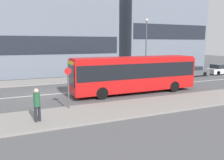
% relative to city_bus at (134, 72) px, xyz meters
% --- Properties ---
extents(ground_plane, '(120.00, 120.00, 0.00)m').
position_rel_city_bus_xyz_m(ground_plane, '(-7.23, 2.11, -1.79)').
color(ground_plane, '#4F4F51').
extents(sidewalk_near, '(44.00, 3.50, 0.13)m').
position_rel_city_bus_xyz_m(sidewalk_near, '(-7.23, -4.14, -1.73)').
color(sidewalk_near, gray).
rests_on(sidewalk_near, ground_plane).
extents(sidewalk_far, '(44.00, 3.50, 0.13)m').
position_rel_city_bus_xyz_m(sidewalk_far, '(-7.23, 8.36, -1.73)').
color(sidewalk_far, gray).
rests_on(sidewalk_far, ground_plane).
extents(lane_centerline, '(41.80, 0.16, 0.01)m').
position_rel_city_bus_xyz_m(lane_centerline, '(-7.23, 2.11, -1.79)').
color(lane_centerline, silver).
rests_on(lane_centerline, ground_plane).
extents(apartment_block_left_tower, '(17.20, 4.72, 14.60)m').
position_rel_city_bus_xyz_m(apartment_block_left_tower, '(-4.79, 13.93, 5.50)').
color(apartment_block_left_tower, slate).
rests_on(apartment_block_left_tower, ground_plane).
extents(apartment_block_right_tower, '(13.97, 4.37, 21.70)m').
position_rel_city_bus_xyz_m(apartment_block_right_tower, '(12.75, 13.76, 9.05)').
color(apartment_block_right_tower, slate).
rests_on(apartment_block_right_tower, ground_plane).
extents(city_bus, '(11.02, 2.50, 3.11)m').
position_rel_city_bus_xyz_m(city_bus, '(0.00, 0.00, 0.00)').
color(city_bus, red).
rests_on(city_bus, ground_plane).
extents(parked_car_0, '(4.45, 1.71, 1.40)m').
position_rel_city_bus_xyz_m(parked_car_0, '(6.32, 5.53, -1.14)').
color(parked_car_0, silver).
rests_on(parked_car_0, ground_plane).
extents(parked_car_1, '(4.52, 1.88, 1.29)m').
position_rel_city_bus_xyz_m(parked_car_1, '(11.53, 5.68, -1.17)').
color(parked_car_1, '#4C5156').
rests_on(parked_car_1, ground_plane).
extents(parked_car_2, '(4.39, 1.72, 1.38)m').
position_rel_city_bus_xyz_m(parked_car_2, '(16.64, 5.53, -1.15)').
color(parked_car_2, silver).
rests_on(parked_car_2, ground_plane).
extents(pedestrian_near_stop, '(0.34, 0.34, 1.81)m').
position_rel_city_bus_xyz_m(pedestrian_near_stop, '(-8.34, -4.64, -0.63)').
color(pedestrian_near_stop, '#23232D').
rests_on(pedestrian_near_stop, sidewalk_near).
extents(bus_stop_sign, '(0.44, 0.12, 2.69)m').
position_rel_city_bus_xyz_m(bus_stop_sign, '(-6.31, -2.90, -0.09)').
color(bus_stop_sign, '#4C4C51').
rests_on(bus_stop_sign, sidewalk_near).
extents(street_lamp, '(0.36, 0.36, 7.09)m').
position_rel_city_bus_xyz_m(street_lamp, '(5.54, 7.26, 2.65)').
color(street_lamp, '#4C4C51').
rests_on(street_lamp, sidewalk_far).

